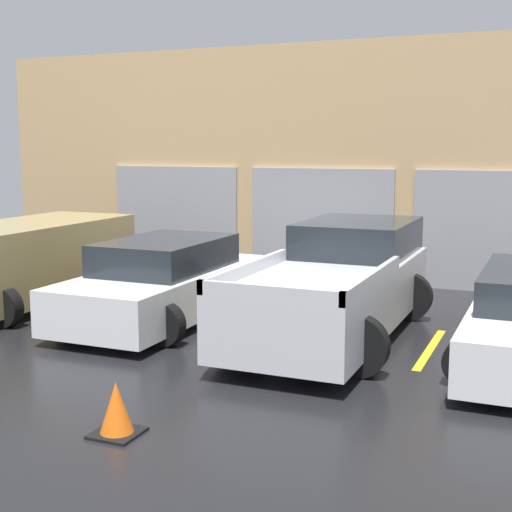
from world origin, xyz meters
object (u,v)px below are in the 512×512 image
van_right (23,261)px  traffic_cone (116,411)px  sedan_white (164,282)px  pickup_truck (338,284)px

van_right → traffic_cone: (4.92, -4.34, -0.56)m
sedan_white → van_right: bearing=-179.6°
van_right → sedan_white: bearing=0.4°
van_right → traffic_cone: 6.58m
pickup_truck → traffic_cone: size_ratio=9.43×
pickup_truck → van_right: 5.86m
sedan_white → van_right: (-2.93, -0.02, 0.18)m
pickup_truck → sedan_white: (-2.93, -0.24, -0.15)m
sedan_white → van_right: van_right is taller
sedan_white → van_right: size_ratio=0.95×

